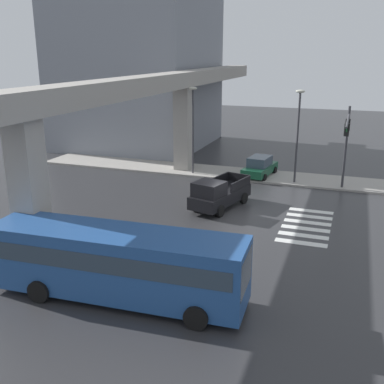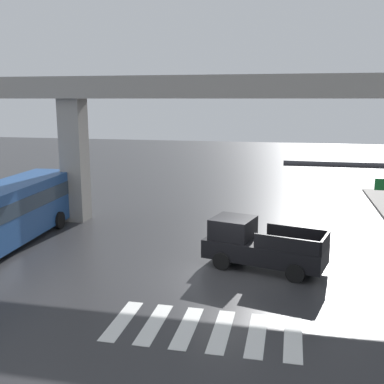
% 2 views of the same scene
% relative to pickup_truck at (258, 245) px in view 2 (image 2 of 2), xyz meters
% --- Properties ---
extents(ground_plane, '(120.00, 120.00, 0.00)m').
position_rel_pickup_truck_xyz_m(ground_plane, '(-1.22, -1.15, -0.99)').
color(ground_plane, '#2D2D30').
extents(crosswalk_stripes, '(6.05, 2.80, 0.01)m').
position_rel_pickup_truck_xyz_m(crosswalk_stripes, '(-1.22, -5.86, -0.98)').
color(crosswalk_stripes, silver).
rests_on(crosswalk_stripes, ground).
extents(elevated_overpass, '(57.84, 1.96, 8.36)m').
position_rel_pickup_truck_xyz_m(elevated_overpass, '(-1.22, 5.75, 6.14)').
color(elevated_overpass, '#9E9991').
rests_on(elevated_overpass, ground).
extents(pickup_truck, '(5.41, 3.10, 2.08)m').
position_rel_pickup_truck_xyz_m(pickup_truck, '(0.00, 0.00, 0.00)').
color(pickup_truck, black).
rests_on(pickup_truck, ground).
extents(city_bus, '(3.17, 10.91, 2.99)m').
position_rel_pickup_truck_xyz_m(city_bus, '(-12.42, 0.68, 0.73)').
color(city_bus, '#234C8C').
rests_on(city_bus, ground).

